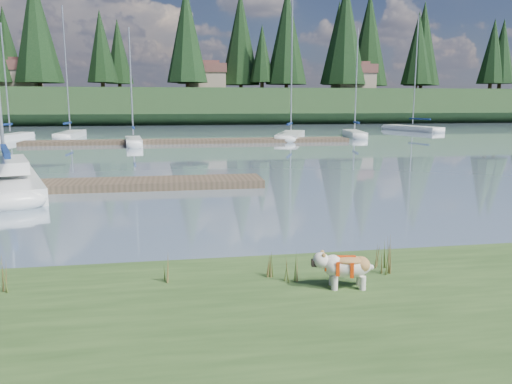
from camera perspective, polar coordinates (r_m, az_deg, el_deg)
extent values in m
plane|color=#7E95A8|center=(40.85, -10.23, 5.49)|extent=(200.00, 200.00, 0.00)
cube|color=#1C3218|center=(83.72, -9.99, 9.60)|extent=(200.00, 20.00, 5.00)
cylinder|color=silver|center=(8.17, 8.97, -10.25)|extent=(0.11, 0.11, 0.22)
cylinder|color=silver|center=(8.38, 8.71, -9.72)|extent=(0.11, 0.11, 0.22)
cylinder|color=silver|center=(8.26, 12.07, -10.13)|extent=(0.11, 0.11, 0.22)
cylinder|color=silver|center=(8.46, 11.74, -9.61)|extent=(0.11, 0.11, 0.22)
ellipsoid|color=silver|center=(8.24, 10.51, -8.39)|extent=(0.79, 0.48, 0.35)
ellipsoid|color=#AF7B41|center=(8.21, 10.53, -7.65)|extent=(0.56, 0.42, 0.12)
ellipsoid|color=silver|center=(8.13, 7.42, -7.73)|extent=(0.29, 0.30, 0.26)
cube|color=black|center=(8.13, 6.62, -8.05)|extent=(0.10, 0.14, 0.10)
cube|color=silver|center=(21.76, -26.58, 1.04)|extent=(4.86, 9.22, 0.70)
ellipsoid|color=silver|center=(26.24, -26.95, 2.41)|extent=(2.66, 2.97, 0.70)
cube|color=navy|center=(20.28, -26.75, 4.22)|extent=(1.52, 3.96, 0.20)
cube|color=silver|center=(21.16, -26.69, 2.79)|extent=(2.42, 3.58, 0.45)
cube|color=#4C3D2C|center=(20.47, -22.11, 0.65)|extent=(16.00, 2.00, 0.30)
cube|color=#4C3D2C|center=(40.86, -7.42, 5.78)|extent=(26.00, 2.20, 0.30)
cube|color=silver|center=(48.13, -26.24, 5.57)|extent=(2.52, 6.05, 0.70)
ellipsoid|color=silver|center=(50.74, -24.66, 5.88)|extent=(1.59, 1.84, 0.70)
cylinder|color=silver|center=(48.07, -26.73, 11.57)|extent=(0.12, 0.12, 8.94)
cube|color=navy|center=(47.37, -26.82, 6.89)|extent=(0.68, 2.34, 0.20)
cube|color=silver|center=(49.51, -20.43, 6.08)|extent=(1.72, 7.00, 0.70)
ellipsoid|color=silver|center=(52.92, -19.66, 6.36)|extent=(1.56, 1.93, 0.70)
cylinder|color=silver|center=(49.50, -20.88, 13.05)|extent=(0.12, 0.12, 10.89)
cube|color=navy|center=(48.52, -20.75, 7.39)|extent=(0.25, 2.78, 0.20)
cube|color=silver|center=(39.54, -13.82, 5.52)|extent=(1.66, 5.12, 0.70)
ellipsoid|color=silver|center=(42.04, -13.93, 5.78)|extent=(1.23, 1.48, 0.70)
cylinder|color=silver|center=(39.44, -14.11, 12.09)|extent=(0.12, 0.12, 7.91)
cube|color=navy|center=(38.78, -13.86, 7.18)|extent=(0.41, 2.01, 0.20)
cube|color=silver|center=(45.11, 4.00, 6.35)|extent=(4.45, 8.23, 0.70)
ellipsoid|color=silver|center=(49.13, 4.51, 6.66)|extent=(2.40, 2.67, 0.70)
cylinder|color=silver|center=(45.16, 4.11, 14.98)|extent=(0.12, 0.12, 12.43)
cube|color=navy|center=(43.95, 3.86, 7.79)|extent=(1.27, 3.10, 0.20)
cube|color=silver|center=(48.46, 11.18, 6.45)|extent=(2.38, 6.07, 0.70)
ellipsoid|color=silver|center=(51.37, 10.59, 6.68)|extent=(1.56, 1.82, 0.70)
cylinder|color=silver|center=(48.40, 11.40, 12.54)|extent=(0.12, 0.12, 9.13)
cube|color=navy|center=(47.60, 11.41, 7.80)|extent=(0.62, 2.35, 0.20)
cube|color=silver|center=(60.11, 17.44, 6.89)|extent=(3.97, 8.14, 0.70)
ellipsoid|color=silver|center=(63.06, 14.96, 7.15)|extent=(2.27, 2.57, 0.70)
cylinder|color=silver|center=(60.12, 17.78, 13.09)|extent=(0.12, 0.12, 11.86)
cube|color=navy|center=(59.27, 18.22, 7.95)|extent=(1.08, 3.09, 0.20)
cone|color=#475B23|center=(8.57, -10.23, -8.39)|extent=(0.03, 0.03, 0.49)
cone|color=brown|center=(8.51, -9.48, -8.82)|extent=(0.03, 0.03, 0.39)
cone|color=#475B23|center=(8.59, -9.83, -8.16)|extent=(0.03, 0.03, 0.53)
cone|color=brown|center=(8.56, -9.27, -8.89)|extent=(0.03, 0.03, 0.34)
cone|color=#475B23|center=(8.50, -10.10, -8.71)|extent=(0.03, 0.03, 0.44)
cone|color=#475B23|center=(8.64, 0.74, -8.32)|extent=(0.03, 0.03, 0.41)
cone|color=brown|center=(8.61, 1.55, -8.68)|extent=(0.03, 0.03, 0.33)
cone|color=#475B23|center=(8.67, 1.10, -8.11)|extent=(0.03, 0.03, 0.45)
cone|color=brown|center=(8.66, 1.70, -8.72)|extent=(0.03, 0.03, 0.28)
cone|color=#475B23|center=(8.58, 0.97, -8.61)|extent=(0.03, 0.03, 0.37)
cone|color=#475B23|center=(9.01, 14.23, -7.04)|extent=(0.03, 0.03, 0.66)
cone|color=brown|center=(9.01, 15.03, -7.51)|extent=(0.03, 0.03, 0.53)
cone|color=#475B23|center=(9.05, 14.51, -6.75)|extent=(0.03, 0.03, 0.72)
cone|color=brown|center=(9.07, 15.09, -7.61)|extent=(0.03, 0.03, 0.46)
cone|color=#475B23|center=(8.96, 14.54, -7.37)|extent=(0.03, 0.03, 0.59)
cone|color=brown|center=(8.83, -26.68, -8.83)|extent=(0.03, 0.03, 0.47)
cone|color=#475B23|center=(8.90, -26.85, -8.07)|extent=(0.03, 0.03, 0.65)
cone|color=brown|center=(8.86, -26.40, -8.93)|extent=(0.03, 0.03, 0.42)
cone|color=#475B23|center=(8.41, 3.65, -8.62)|extent=(0.03, 0.03, 0.48)
cone|color=brown|center=(8.39, 4.49, -9.03)|extent=(0.03, 0.03, 0.38)
cone|color=#475B23|center=(8.45, 4.00, -8.38)|extent=(0.03, 0.03, 0.53)
cone|color=brown|center=(8.44, 4.63, -9.08)|extent=(0.03, 0.03, 0.33)
cone|color=#475B23|center=(8.35, 3.91, -8.94)|extent=(0.03, 0.03, 0.43)
cone|color=#475B23|center=(9.36, 13.57, -7.02)|extent=(0.03, 0.03, 0.45)
cone|color=brown|center=(9.35, 14.35, -7.35)|extent=(0.03, 0.03, 0.36)
cone|color=#475B23|center=(9.40, 13.85, -6.81)|extent=(0.03, 0.03, 0.49)
cone|color=brown|center=(9.41, 14.42, -7.39)|extent=(0.03, 0.03, 0.31)
cone|color=#475B23|center=(9.30, 13.87, -7.28)|extent=(0.03, 0.03, 0.40)
cube|color=#33281C|center=(9.69, -12.14, -9.50)|extent=(60.00, 0.50, 0.14)
cylinder|color=#382619|center=(83.42, -17.10, 11.64)|extent=(0.60, 0.60, 1.80)
cone|color=black|center=(83.80, -17.31, 15.63)|extent=(4.84, 4.84, 11.00)
cylinder|color=#382619|center=(76.80, -7.81, 12.14)|extent=(0.60, 0.60, 1.80)
cone|color=black|center=(77.37, -7.95, 17.48)|extent=(6.16, 6.16, 14.00)
cylinder|color=#382619|center=(82.04, 0.69, 12.11)|extent=(0.60, 0.60, 1.80)
cone|color=black|center=(82.35, 0.70, 15.56)|extent=(3.96, 3.96, 9.00)
cylinder|color=#382619|center=(83.41, 9.96, 11.93)|extent=(0.60, 0.60, 1.80)
cone|color=black|center=(84.06, 10.14, 17.46)|extent=(7.04, 7.04, 16.00)
cylinder|color=#382619|center=(91.68, 17.78, 11.44)|extent=(0.60, 0.60, 1.80)
cone|color=black|center=(92.07, 18.00, 15.36)|extent=(5.28, 5.28, 12.00)
cylinder|color=#382619|center=(94.95, 26.03, 10.85)|extent=(0.60, 0.60, 1.80)
cone|color=black|center=(95.27, 26.30, 14.22)|extent=(4.62, 4.62, 10.50)
cube|color=gray|center=(83.85, -25.61, 11.43)|extent=(6.00, 5.00, 2.80)
cube|color=brown|center=(83.95, -25.72, 12.86)|extent=(6.30, 5.30, 1.40)
cube|color=brown|center=(84.01, -25.77, 13.40)|extent=(4.20, 3.60, 0.70)
cube|color=gray|center=(81.95, -5.79, 12.41)|extent=(6.00, 5.00, 2.80)
cube|color=brown|center=(82.06, -5.82, 13.88)|extent=(6.30, 5.30, 1.40)
cube|color=brown|center=(82.11, -5.83, 14.44)|extent=(4.20, 3.60, 0.70)
cube|color=gray|center=(85.05, 11.05, 12.20)|extent=(6.00, 5.00, 2.80)
cube|color=brown|center=(85.15, 11.10, 13.61)|extent=(6.30, 5.30, 1.40)
cube|color=brown|center=(85.20, 11.12, 14.15)|extent=(4.20, 3.60, 0.70)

